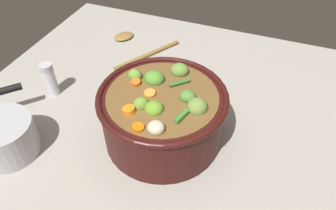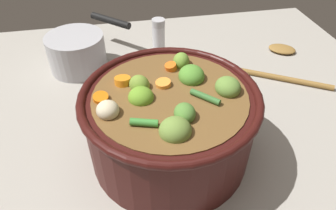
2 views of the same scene
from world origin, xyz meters
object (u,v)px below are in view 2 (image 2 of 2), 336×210
object	(u,v)px
small_saucepan	(78,52)
salt_shaker	(159,37)
cooking_pot	(170,122)
wooden_spoon	(280,61)

from	to	relation	value
small_saucepan	salt_shaker	bearing A→B (deg)	-172.55
salt_shaker	small_saucepan	world-z (taller)	salt_shaker
cooking_pot	small_saucepan	distance (m)	0.36
salt_shaker	wooden_spoon	bearing A→B (deg)	160.29
cooking_pot	salt_shaker	xyz separation A→B (m)	(-0.04, -0.34, -0.02)
cooking_pot	small_saucepan	xyz separation A→B (m)	(0.16, -0.31, -0.03)
wooden_spoon	small_saucepan	distance (m)	0.51
cooking_pot	salt_shaker	size ratio (longest dim) A/B	2.97
wooden_spoon	salt_shaker	size ratio (longest dim) A/B	2.36
wooden_spoon	salt_shaker	world-z (taller)	salt_shaker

